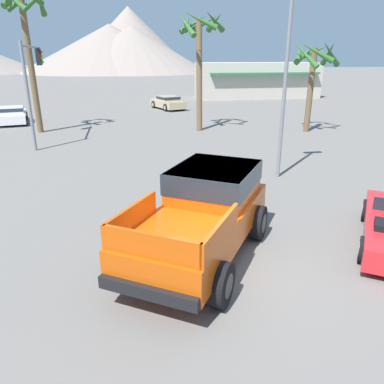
{
  "coord_description": "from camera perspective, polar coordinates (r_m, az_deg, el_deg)",
  "views": [
    {
      "loc": [
        -2.03,
        -7.28,
        4.53
      ],
      "look_at": [
        -0.44,
        1.45,
        1.31
      ],
      "focal_mm": 35.0,
      "sensor_mm": 36.0,
      "label": 1
    }
  ],
  "objects": [
    {
      "name": "ground_plane",
      "position": [
        8.81,
        4.58,
        -11.06
      ],
      "size": [
        320.0,
        320.0,
        0.0
      ],
      "primitive_type": "plane",
      "color": "slate"
    },
    {
      "name": "orange_pickup_truck",
      "position": [
        8.9,
        2.01,
        -2.54
      ],
      "size": [
        4.46,
        5.42,
        2.0
      ],
      "rotation": [
        0.0,
        0.0,
        -0.57
      ],
      "color": "#CC4C0C",
      "rests_on": "ground_plane"
    },
    {
      "name": "parked_car_tan",
      "position": [
        35.15,
        -3.66,
        13.47
      ],
      "size": [
        3.01,
        4.51,
        1.17
      ],
      "rotation": [
        0.0,
        0.0,
        0.33
      ],
      "color": "tan",
      "rests_on": "ground_plane"
    },
    {
      "name": "parked_car_white",
      "position": [
        30.32,
        -25.72,
        10.56
      ],
      "size": [
        2.63,
        4.47,
        1.17
      ],
      "rotation": [
        0.0,
        0.0,
        0.2
      ],
      "color": "white",
      "rests_on": "ground_plane"
    },
    {
      "name": "traffic_light_main",
      "position": [
        22.17,
        -23.07,
        16.37
      ],
      "size": [
        0.38,
        4.44,
        5.26
      ],
      "rotation": [
        0.0,
        0.0,
        1.57
      ],
      "color": "slate",
      "rests_on": "ground_plane"
    },
    {
      "name": "street_lamp_post",
      "position": [
        14.7,
        14.3,
        19.2
      ],
      "size": [
        0.9,
        0.24,
        7.44
      ],
      "color": "slate",
      "rests_on": "ground_plane"
    },
    {
      "name": "palm_tree_tall",
      "position": [
        24.97,
        18.02,
        18.12
      ],
      "size": [
        3.06,
        3.02,
        5.49
      ],
      "color": "brown",
      "rests_on": "ground_plane"
    },
    {
      "name": "palm_tree_short",
      "position": [
        25.58,
        -23.99,
        22.02
      ],
      "size": [
        2.77,
        2.73,
        8.24
      ],
      "color": "brown",
      "rests_on": "ground_plane"
    },
    {
      "name": "palm_tree_leaning",
      "position": [
        24.42,
        1.22,
        22.02
      ],
      "size": [
        3.06,
        2.96,
        7.15
      ],
      "color": "brown",
      "rests_on": "ground_plane"
    },
    {
      "name": "storefront_building",
      "position": [
        46.16,
        9.8,
        16.46
      ],
      "size": [
        13.75,
        5.97,
        3.9
      ],
      "color": "#BCB2A3",
      "rests_on": "ground_plane"
    },
    {
      "name": "distant_mountain_range",
      "position": [
        128.09,
        -19.37,
        20.16
      ],
      "size": [
        112.82,
        62.71,
        19.73
      ],
      "color": "gray",
      "rests_on": "ground_plane"
    }
  ]
}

